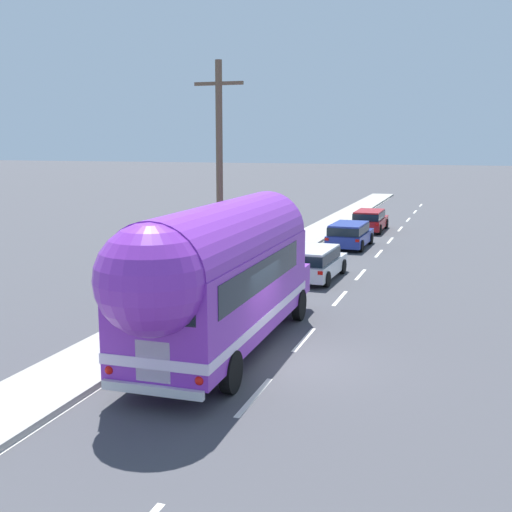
% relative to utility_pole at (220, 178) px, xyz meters
% --- Properties ---
extents(ground_plane, '(300.00, 300.00, 0.00)m').
position_rel_utility_pole_xyz_m(ground_plane, '(4.17, -5.98, -4.42)').
color(ground_plane, '#424247').
extents(lane_markings, '(3.76, 80.00, 0.01)m').
position_rel_utility_pole_xyz_m(lane_markings, '(1.62, 6.94, -4.42)').
color(lane_markings, silver).
rests_on(lane_markings, ground).
extents(sidewalk_slab, '(2.22, 90.00, 0.15)m').
position_rel_utility_pole_xyz_m(sidewalk_slab, '(-0.57, 4.02, -4.35)').
color(sidewalk_slab, '#9E9B93').
rests_on(sidewalk_slab, ground).
extents(utility_pole, '(1.80, 0.24, 8.50)m').
position_rel_utility_pole_xyz_m(utility_pole, '(0.00, 0.00, 0.00)').
color(utility_pole, brown).
rests_on(utility_pole, ground).
extents(painted_bus, '(2.71, 11.08, 4.12)m').
position_rel_utility_pole_xyz_m(painted_bus, '(2.37, -6.14, -2.12)').
color(painted_bus, purple).
rests_on(painted_bus, ground).
extents(car_lead, '(2.07, 4.34, 1.37)m').
position_rel_utility_pole_xyz_m(car_lead, '(2.46, 4.32, -3.63)').
color(car_lead, silver).
rests_on(car_lead, ground).
extents(car_second, '(2.04, 4.34, 1.37)m').
position_rel_utility_pole_xyz_m(car_second, '(2.37, 13.03, -3.63)').
color(car_second, navy).
rests_on(car_second, ground).
extents(car_third, '(1.90, 4.51, 1.37)m').
position_rel_utility_pole_xyz_m(car_third, '(2.41, 19.95, -3.64)').
color(car_third, '#A5191E').
rests_on(car_third, ground).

